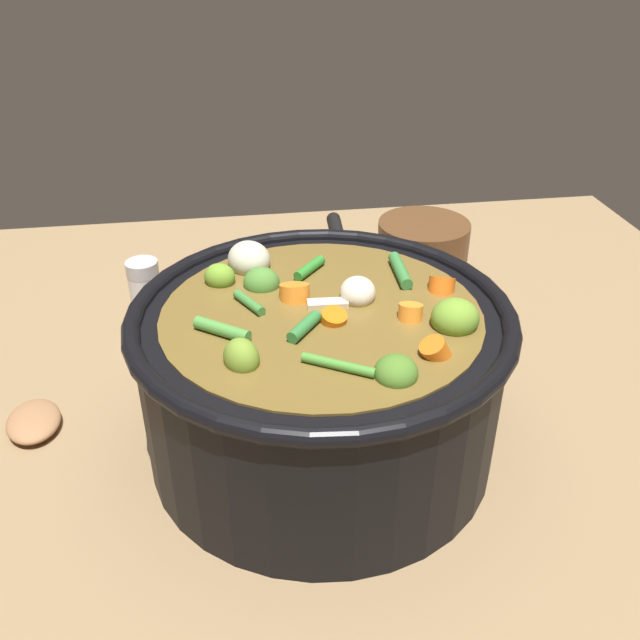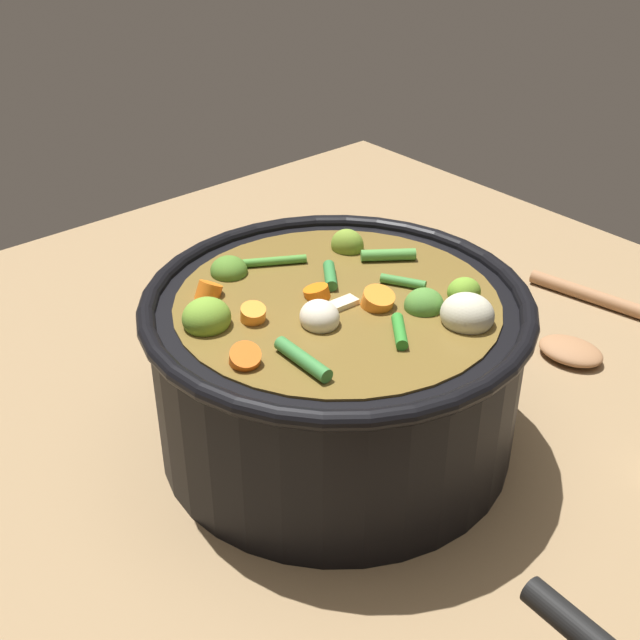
# 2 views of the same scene
# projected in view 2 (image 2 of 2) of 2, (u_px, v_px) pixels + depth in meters

# --- Properties ---
(ground_plane) EXTENTS (1.10, 1.10, 0.00)m
(ground_plane) POSITION_uv_depth(u_px,v_px,m) (335.00, 437.00, 0.74)
(ground_plane) COLOR #8C704C
(cooking_pot) EXTENTS (0.32, 0.32, 0.16)m
(cooking_pot) POSITION_uv_depth(u_px,v_px,m) (336.00, 366.00, 0.70)
(cooking_pot) COLOR black
(cooking_pot) RESTS_ON ground_plane
(wooden_spoon) EXTENTS (0.21, 0.17, 0.02)m
(wooden_spoon) POSITION_uv_depth(u_px,v_px,m) (595.00, 328.00, 0.88)
(wooden_spoon) COLOR #9D6D47
(wooden_spoon) RESTS_ON ground_plane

